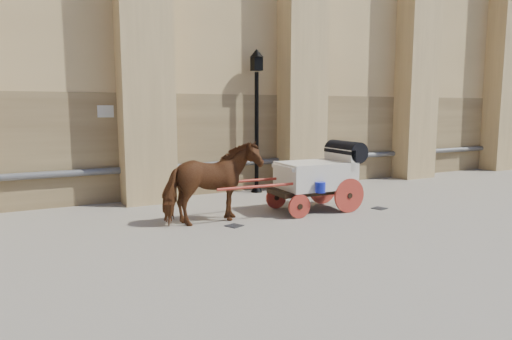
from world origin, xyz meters
TOP-DOWN VIEW (x-y plane):
  - ground at (0.00, 0.00)m, footprint 90.00×90.00m
  - horse at (-0.33, 0.60)m, footprint 2.25×1.15m
  - carriage at (2.64, 0.64)m, footprint 4.03×1.44m
  - street_lamp at (2.35, 3.56)m, footprint 0.41×0.41m
  - drain_grate_near at (0.00, 0.15)m, footprint 0.42×0.42m
  - drain_grate_far at (4.09, 0.01)m, footprint 0.39×0.39m

SIDE VIEW (x-z plane):
  - ground at x=0.00m, z-range 0.00..0.00m
  - drain_grate_near at x=0.00m, z-range 0.00..0.01m
  - drain_grate_far at x=4.09m, z-range 0.00..0.01m
  - horse at x=-0.33m, z-range 0.00..1.84m
  - carriage at x=2.64m, z-range 0.07..1.81m
  - street_lamp at x=2.35m, z-range 0.15..4.49m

